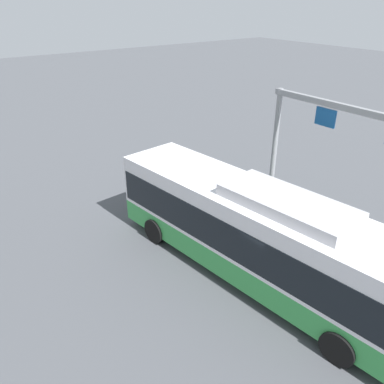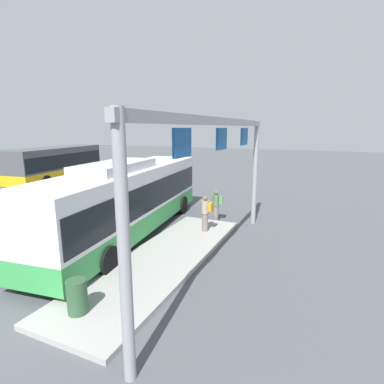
{
  "view_description": "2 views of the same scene",
  "coord_description": "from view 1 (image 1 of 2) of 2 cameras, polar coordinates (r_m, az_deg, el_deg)",
  "views": [
    {
      "loc": [
        -7.42,
        8.15,
        8.81
      ],
      "look_at": [
        3.99,
        -0.17,
        1.62
      ],
      "focal_mm": 36.54,
      "sensor_mm": 36.0,
      "label": 1
    },
    {
      "loc": [
        -10.93,
        -8.02,
        4.85
      ],
      "look_at": [
        3.31,
        -1.69,
        1.52
      ],
      "focal_mm": 28.11,
      "sensor_mm": 36.0,
      "label": 2
    }
  ],
  "objects": [
    {
      "name": "bus_main",
      "position": [
        13.05,
        9.85,
        -5.89
      ],
      "size": [
        12.0,
        3.9,
        3.46
      ],
      "rotation": [
        0.0,
        0.0,
        0.12
      ],
      "color": "green",
      "rests_on": "ground"
    },
    {
      "name": "platform_curb",
      "position": [
        15.12,
        21.95,
        -10.6
      ],
      "size": [
        10.0,
        2.8,
        0.16
      ],
      "primitive_type": "cube",
      "color": "#9E9E99",
      "rests_on": "ground"
    },
    {
      "name": "ground_plane",
      "position": [
        14.11,
        9.24,
        -12.08
      ],
      "size": [
        120.0,
        120.0,
        0.0
      ],
      "primitive_type": "plane",
      "color": "#4C4F54"
    },
    {
      "name": "person_boarding",
      "position": [
        17.52,
        8.44,
        -0.21
      ],
      "size": [
        0.42,
        0.58,
        1.67
      ],
      "rotation": [
        0.0,
        0.0,
        1.8
      ],
      "color": "slate",
      "rests_on": "ground"
    },
    {
      "name": "person_waiting_near",
      "position": [
        16.38,
        13.97,
        -2.19
      ],
      "size": [
        0.35,
        0.53,
        1.67
      ],
      "rotation": [
        0.0,
        0.0,
        1.54
      ],
      "color": "slate",
      "rests_on": "platform_curb"
    }
  ]
}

